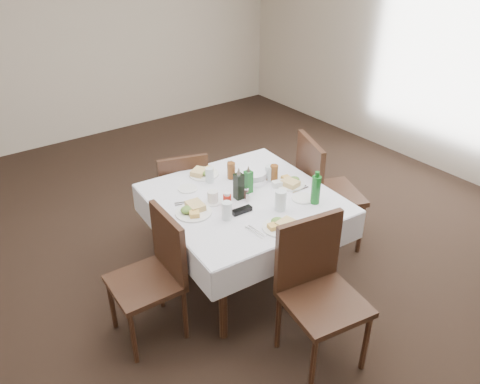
{
  "coord_description": "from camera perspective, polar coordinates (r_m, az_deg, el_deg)",
  "views": [
    {
      "loc": [
        -1.77,
        -2.45,
        2.5
      ],
      "look_at": [
        -0.02,
        -0.07,
        0.8
      ],
      "focal_mm": 35.0,
      "sensor_mm": 36.0,
      "label": 1
    }
  ],
  "objects": [
    {
      "name": "cutlery_e",
      "position": [
        3.54,
        7.27,
        0.31
      ],
      "size": [
        0.16,
        0.04,
        0.01
      ],
      "color": "silver",
      "rests_on": "dining_table"
    },
    {
      "name": "water_n",
      "position": [
        3.6,
        -3.73,
        2.06
      ],
      "size": [
        0.06,
        0.06,
        0.12
      ],
      "color": "silver",
      "rests_on": "dining_table"
    },
    {
      "name": "dining_table",
      "position": [
        3.47,
        0.41,
        -1.81
      ],
      "size": [
        1.33,
        1.33,
        0.76
      ],
      "color": "black",
      "rests_on": "ground"
    },
    {
      "name": "chair_north",
      "position": [
        4.04,
        -7.04,
        0.02
      ],
      "size": [
        0.51,
        0.51,
        0.87
      ],
      "color": "black",
      "rests_on": "ground"
    },
    {
      "name": "chair_east",
      "position": [
        3.98,
        9.83,
        0.61
      ],
      "size": [
        0.62,
        0.62,
        1.02
      ],
      "color": "black",
      "rests_on": "ground"
    },
    {
      "name": "oil_cruet_green",
      "position": [
        3.44,
        1.02,
        1.37
      ],
      "size": [
        0.05,
        0.05,
        0.22
      ],
      "color": "#166220",
      "rests_on": "dining_table"
    },
    {
      "name": "water_e",
      "position": [
        3.63,
        3.59,
        2.32
      ],
      "size": [
        0.06,
        0.06,
        0.12
      ],
      "color": "silver",
      "rests_on": "dining_table"
    },
    {
      "name": "green_bottle",
      "position": [
        3.34,
        9.23,
        0.32
      ],
      "size": [
        0.07,
        0.07,
        0.25
      ],
      "color": "#166220",
      "rests_on": "dining_table"
    },
    {
      "name": "meal_north",
      "position": [
        3.72,
        -4.51,
        2.36
      ],
      "size": [
        0.24,
        0.24,
        0.05
      ],
      "color": "white",
      "rests_on": "dining_table"
    },
    {
      "name": "cutlery_n",
      "position": [
        3.87,
        -1.04,
        3.28
      ],
      "size": [
        0.1,
        0.17,
        0.01
      ],
      "color": "silver",
      "rests_on": "dining_table"
    },
    {
      "name": "meal_east",
      "position": [
        3.59,
        6.16,
        1.19
      ],
      "size": [
        0.24,
        0.24,
        0.05
      ],
      "color": "white",
      "rests_on": "dining_table"
    },
    {
      "name": "water_w",
      "position": [
        3.14,
        -1.62,
        -2.29
      ],
      "size": [
        0.07,
        0.07,
        0.13
      ],
      "color": "silver",
      "rests_on": "dining_table"
    },
    {
      "name": "sunglasses",
      "position": [
        3.23,
        0.23,
        -2.26
      ],
      "size": [
        0.15,
        0.06,
        0.03
      ],
      "color": "black",
      "rests_on": "dining_table"
    },
    {
      "name": "cutlery_s",
      "position": [
        3.04,
        1.87,
        -4.86
      ],
      "size": [
        0.05,
        0.16,
        0.01
      ],
      "color": "silver",
      "rests_on": "dining_table"
    },
    {
      "name": "ketchup_bottle",
      "position": [
        3.26,
        -1.57,
        -1.11
      ],
      "size": [
        0.06,
        0.06,
        0.13
      ],
      "color": "red",
      "rests_on": "dining_table"
    },
    {
      "name": "chair_west",
      "position": [
        3.18,
        -10.21,
        -9.23
      ],
      "size": [
        0.45,
        0.45,
        0.91
      ],
      "color": "black",
      "rests_on": "ground"
    },
    {
      "name": "iced_tea_b",
      "position": [
        3.62,
        4.17,
        2.33
      ],
      "size": [
        0.06,
        0.06,
        0.13
      ],
      "color": "brown",
      "rests_on": "dining_table"
    },
    {
      "name": "iced_tea_a",
      "position": [
        3.64,
        -1.08,
        2.62
      ],
      "size": [
        0.06,
        0.06,
        0.13
      ],
      "color": "brown",
      "rests_on": "dining_table"
    },
    {
      "name": "salt_shaker",
      "position": [
        3.35,
        0.98,
        -0.65
      ],
      "size": [
        0.03,
        0.03,
        0.07
      ],
      "color": "white",
      "rests_on": "dining_table"
    },
    {
      "name": "pepper_shaker",
      "position": [
        3.39,
        0.73,
        -0.08
      ],
      "size": [
        0.04,
        0.04,
        0.09
      ],
      "color": "#432C23",
      "rests_on": "dining_table"
    },
    {
      "name": "ground_plane",
      "position": [
        3.92,
        -0.4,
        -9.66
      ],
      "size": [
        7.0,
        7.0,
        0.0
      ],
      "primitive_type": "plane",
      "color": "black"
    },
    {
      "name": "meal_south",
      "position": [
        3.09,
        5.0,
        -4.05
      ],
      "size": [
        0.24,
        0.24,
        0.05
      ],
      "color": "white",
      "rests_on": "dining_table"
    },
    {
      "name": "coffee_mug",
      "position": [
        3.34,
        -3.31,
        -0.65
      ],
      "size": [
        0.13,
        0.13,
        0.09
      ],
      "color": "white",
      "rests_on": "dining_table"
    },
    {
      "name": "room_shell",
      "position": [
        3.12,
        -0.51,
        15.29
      ],
      "size": [
        6.04,
        7.04,
        2.8
      ],
      "color": "#C4B39F",
      "rests_on": "ground"
    },
    {
      "name": "oil_cruet_dark",
      "position": [
        3.35,
        -0.16,
        0.83
      ],
      "size": [
        0.06,
        0.06,
        0.25
      ],
      "color": "black",
      "rests_on": "dining_table"
    },
    {
      "name": "side_plate_b",
      "position": [
        3.42,
        7.64,
        -0.77
      ],
      "size": [
        0.16,
        0.16,
        0.01
      ],
      "color": "white",
      "rests_on": "dining_table"
    },
    {
      "name": "bread_basket",
      "position": [
        3.62,
        1.48,
        1.95
      ],
      "size": [
        0.25,
        0.25,
        0.08
      ],
      "color": "silver",
      "rests_on": "dining_table"
    },
    {
      "name": "sugar_caddy",
      "position": [
        3.56,
        4.71,
        1.01
      ],
      "size": [
        0.1,
        0.08,
        0.05
      ],
      "color": "white",
      "rests_on": "dining_table"
    },
    {
      "name": "water_s",
      "position": [
        3.25,
        4.96,
        -1.02
      ],
      "size": [
        0.08,
        0.08,
        0.15
      ],
      "color": "silver",
      "rests_on": "dining_table"
    },
    {
      "name": "cutlery_w",
      "position": [
        3.36,
        -6.44,
        -1.34
      ],
      "size": [
        0.18,
        0.11,
        0.01
      ],
      "color": "silver",
      "rests_on": "dining_table"
    },
    {
      "name": "side_plate_a",
      "position": [
        3.54,
        -6.4,
        0.41
      ],
      "size": [
        0.15,
        0.15,
        0.01
      ],
      "color": "white",
      "rests_on": "dining_table"
    },
    {
      "name": "chair_south",
      "position": [
        3.0,
        9.3,
        -10.92
      ],
      "size": [
        0.53,
        0.53,
        0.98
      ],
      "color": "black",
      "rests_on": "ground"
    },
    {
      "name": "meal_west",
      "position": [
        3.24,
        -5.75,
        -2.2
      ],
      "size": [
        0.25,
        0.25,
        0.06
      ],
      "color": "white",
      "rests_on": "dining_table"
    }
  ]
}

